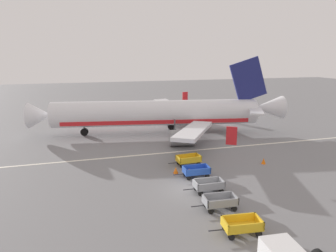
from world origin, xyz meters
TOP-DOWN VIEW (x-y plane):
  - ground_plane at (0.00, 0.00)m, footprint 220.00×220.00m
  - apron_stripe at (0.00, 10.51)m, footprint 120.00×0.36m
  - airplane at (2.71, 19.61)m, footprint 37.57×30.31m
  - baggage_cart_nearest at (0.88, -7.37)m, footprint 3.61×1.64m
  - baggage_cart_second_in_row at (0.93, -3.91)m, footprint 3.59×1.55m
  - baggage_cart_third_in_row at (1.29, -0.89)m, footprint 3.57×1.46m
  - baggage_cart_fourth_in_row at (1.45, 2.51)m, footprint 3.57×1.47m
  - baggage_cart_far_end at (1.84, 5.83)m, footprint 3.59×1.55m
  - traffic_cone_near_plane at (0.94, 3.12)m, footprint 0.55×0.55m
  - traffic_cone_mid_apron at (9.82, 3.96)m, footprint 0.48×0.48m
  - traffic_cone_by_carts at (-0.16, 3.97)m, footprint 0.50×0.50m

SIDE VIEW (x-z plane):
  - ground_plane at x=0.00m, z-range 0.00..0.00m
  - apron_stripe at x=0.00m, z-range 0.00..0.01m
  - traffic_cone_mid_apron at x=9.82m, z-range 0.00..0.63m
  - traffic_cone_by_carts at x=-0.16m, z-range 0.00..0.66m
  - traffic_cone_near_plane at x=0.94m, z-range 0.00..0.72m
  - baggage_cart_nearest at x=0.88m, z-range 0.07..1.14m
  - baggage_cart_second_in_row at x=0.93m, z-range 0.07..1.14m
  - baggage_cart_third_in_row at x=1.29m, z-range 0.07..1.14m
  - baggage_cart_fourth_in_row at x=1.45m, z-range 0.07..1.14m
  - baggage_cart_far_end at x=1.84m, z-range 0.07..1.14m
  - airplane at x=2.71m, z-range -2.62..8.72m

